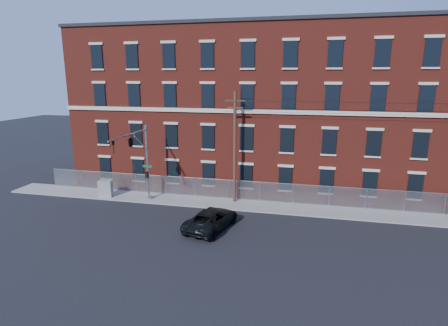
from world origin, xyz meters
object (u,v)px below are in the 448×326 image
Objects in this scene: utility_pole_near at (235,146)px; utility_cabinet at (106,189)px; traffic_signal_mast at (135,149)px; pickup_truck at (211,219)px.

utility_pole_near is 6.38× the size of utility_cabinet.
utility_cabinet is (-4.33, 2.02, -4.49)m from traffic_signal_mast.
utility_cabinet is (-11.75, 4.78, 0.15)m from pickup_truck.
utility_pole_near reaches higher than utility_cabinet.
utility_pole_near is 1.83× the size of pickup_truck.
traffic_signal_mast is 8.70m from utility_pole_near.
utility_pole_near is at bearing 23.14° from traffic_signal_mast.
traffic_signal_mast is 9.17m from pickup_truck.
utility_pole_near is 7.71m from pickup_truck.
traffic_signal_mast is at bearing -33.71° from utility_cabinet.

